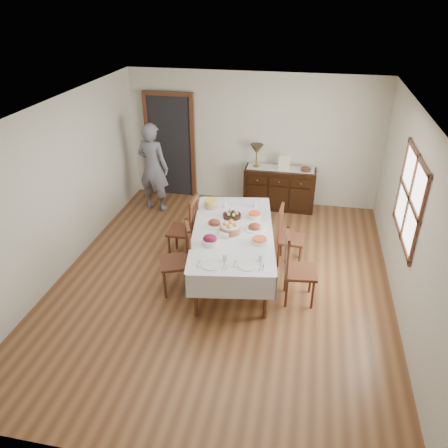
% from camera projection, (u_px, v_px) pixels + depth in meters
% --- Properties ---
extents(ground, '(6.00, 6.00, 0.00)m').
position_uv_depth(ground, '(223.00, 281.00, 6.68)').
color(ground, brown).
extents(room_shell, '(5.02, 6.02, 2.65)m').
position_uv_depth(room_shell, '(219.00, 171.00, 6.28)').
color(room_shell, white).
rests_on(room_shell, ground).
extents(dining_table, '(1.53, 2.47, 0.80)m').
position_uv_depth(dining_table, '(233.00, 236.00, 6.50)').
color(dining_table, silver).
rests_on(dining_table, ground).
extents(chair_left_near, '(0.58, 0.58, 1.06)m').
position_uv_depth(chair_left_near, '(179.00, 258.00, 6.27)').
color(chair_left_near, '#4D2717').
rests_on(chair_left_near, ground).
extents(chair_left_far, '(0.46, 0.46, 1.09)m').
position_uv_depth(chair_left_far, '(186.00, 228.00, 7.04)').
color(chair_left_far, '#4D2717').
rests_on(chair_left_far, ground).
extents(chair_right_near, '(0.49, 0.49, 1.07)m').
position_uv_depth(chair_right_near, '(296.00, 268.00, 6.05)').
color(chair_right_near, '#4D2717').
rests_on(chair_right_near, ground).
extents(chair_right_far, '(0.43, 0.43, 0.99)m').
position_uv_depth(chair_right_far, '(288.00, 236.00, 6.91)').
color(chair_right_far, '#4D2717').
rests_on(chair_right_far, ground).
extents(sideboard, '(1.39, 0.51, 0.83)m').
position_uv_depth(sideboard, '(279.00, 188.00, 8.71)').
color(sideboard, black).
rests_on(sideboard, ground).
extents(person, '(0.65, 0.49, 1.88)m').
position_uv_depth(person, '(153.00, 165.00, 8.43)').
color(person, slate).
rests_on(person, ground).
extents(bread_basket, '(0.31, 0.31, 0.18)m').
position_uv_depth(bread_basket, '(230.00, 228.00, 6.38)').
color(bread_basket, brown).
rests_on(bread_basket, dining_table).
extents(egg_basket, '(0.29, 0.29, 0.11)m').
position_uv_depth(egg_basket, '(232.00, 215.00, 6.82)').
color(egg_basket, black).
rests_on(egg_basket, dining_table).
extents(ham_platter_a, '(0.32, 0.32, 0.11)m').
position_uv_depth(ham_platter_a, '(214.00, 223.00, 6.60)').
color(ham_platter_a, silver).
rests_on(ham_platter_a, dining_table).
extents(ham_platter_b, '(0.31, 0.31, 0.11)m').
position_uv_depth(ham_platter_b, '(255.00, 227.00, 6.48)').
color(ham_platter_b, silver).
rests_on(ham_platter_b, dining_table).
extents(beet_bowl, '(0.23, 0.23, 0.15)m').
position_uv_depth(beet_bowl, '(210.00, 240.00, 6.08)').
color(beet_bowl, silver).
rests_on(beet_bowl, dining_table).
extents(carrot_bowl, '(0.22, 0.22, 0.09)m').
position_uv_depth(carrot_bowl, '(254.00, 215.00, 6.80)').
color(carrot_bowl, silver).
rests_on(carrot_bowl, dining_table).
extents(pineapple_bowl, '(0.22, 0.22, 0.13)m').
position_uv_depth(pineapple_bowl, '(211.00, 204.00, 7.10)').
color(pineapple_bowl, tan).
rests_on(pineapple_bowl, dining_table).
extents(casserole_dish, '(0.23, 0.23, 0.07)m').
position_uv_depth(casserole_dish, '(259.00, 241.00, 6.14)').
color(casserole_dish, silver).
rests_on(casserole_dish, dining_table).
extents(butter_dish, '(0.15, 0.11, 0.07)m').
position_uv_depth(butter_dish, '(224.00, 235.00, 6.27)').
color(butter_dish, silver).
rests_on(butter_dish, dining_table).
extents(setting_left, '(0.44, 0.31, 0.10)m').
position_uv_depth(setting_left, '(216.00, 262.00, 5.68)').
color(setting_left, silver).
rests_on(setting_left, dining_table).
extents(setting_right, '(0.44, 0.31, 0.10)m').
position_uv_depth(setting_right, '(252.00, 263.00, 5.67)').
color(setting_right, silver).
rests_on(setting_right, dining_table).
extents(glass_far_a, '(0.06, 0.06, 0.09)m').
position_uv_depth(glass_far_a, '(225.00, 205.00, 7.09)').
color(glass_far_a, silver).
rests_on(glass_far_a, dining_table).
extents(glass_far_b, '(0.07, 0.07, 0.09)m').
position_uv_depth(glass_far_b, '(255.00, 205.00, 7.12)').
color(glass_far_b, silver).
rests_on(glass_far_b, dining_table).
extents(runner, '(1.30, 0.35, 0.01)m').
position_uv_depth(runner, '(281.00, 168.00, 8.54)').
color(runner, silver).
rests_on(runner, sideboard).
extents(table_lamp, '(0.26, 0.26, 0.46)m').
position_uv_depth(table_lamp, '(257.00, 150.00, 8.44)').
color(table_lamp, brown).
rests_on(table_lamp, sideboard).
extents(picture_frame, '(0.22, 0.08, 0.28)m').
position_uv_depth(picture_frame, '(284.00, 163.00, 8.39)').
color(picture_frame, beige).
rests_on(picture_frame, sideboard).
extents(deco_bowl, '(0.20, 0.20, 0.06)m').
position_uv_depth(deco_bowl, '(306.00, 170.00, 8.40)').
color(deco_bowl, '#4D2717').
rests_on(deco_bowl, sideboard).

